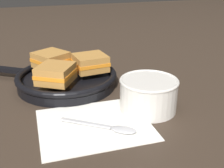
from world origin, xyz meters
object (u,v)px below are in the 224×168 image
object	(u,v)px
sandwich_near_left	(51,60)
sandwich_near_right	(56,74)
skillet	(66,79)
sandwich_far_left	(90,63)
soup_bowl	(148,93)
spoon	(113,128)

from	to	relation	value
sandwich_near_left	sandwich_near_right	size ratio (longest dim) A/B	0.99
skillet	sandwich_near_left	bearing A→B (deg)	117.76
skillet	sandwich_far_left	xyz separation A→B (m)	(0.07, -0.00, 0.04)
sandwich_far_left	sandwich_near_left	bearing A→B (deg)	148.56
soup_bowl	sandwich_far_left	distance (m)	0.23
skillet	sandwich_far_left	bearing A→B (deg)	-2.36
skillet	sandwich_near_right	distance (m)	0.08
sandwich_near_left	sandwich_far_left	world-z (taller)	same
spoon	skillet	size ratio (longest dim) A/B	0.40
soup_bowl	sandwich_near_right	world-z (taller)	sandwich_near_right
spoon	sandwich_near_left	size ratio (longest dim) A/B	1.21
sandwich_near_right	sandwich_far_left	bearing A→B (deg)	28.56
skillet	spoon	bearing A→B (deg)	-79.74
skillet	sandwich_near_left	xyz separation A→B (m)	(-0.03, 0.06, 0.04)
sandwich_near_right	spoon	bearing A→B (deg)	-68.25
soup_bowl	sandwich_near_right	distance (m)	0.25
soup_bowl	spoon	world-z (taller)	soup_bowl
spoon	sandwich_near_right	xyz separation A→B (m)	(-0.09, 0.21, 0.06)
skillet	sandwich_near_left	world-z (taller)	sandwich_near_left
soup_bowl	skillet	size ratio (longest dim) A/B	0.38
soup_bowl	spoon	bearing A→B (deg)	-149.39
spoon	soup_bowl	bearing A→B (deg)	67.11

